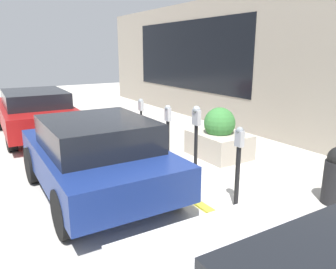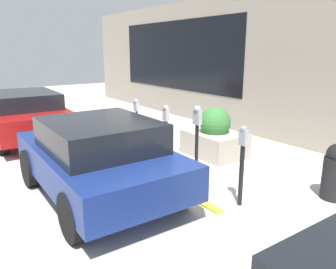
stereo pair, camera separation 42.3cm
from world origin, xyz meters
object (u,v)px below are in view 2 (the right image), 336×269
object	(u,v)px
parking_meter_second	(197,131)
trash_bin	(336,171)
planter_box	(215,137)
parked_car_middle	(98,156)
parking_meter_middle	(166,128)
parked_car_rear	(24,113)
parking_meter_fourth	(137,115)
parking_meter_nearest	(242,158)

from	to	relation	value
parking_meter_second	trash_bin	distance (m)	2.63
parking_meter_second	planter_box	world-z (taller)	parking_meter_second
parking_meter_second	parked_car_middle	xyz separation A→B (m)	(0.59, 1.85, -0.32)
parked_car_middle	trash_bin	distance (m)	4.32
parking_meter_middle	parked_car_rear	xyz separation A→B (m)	(4.65, 2.02, -0.15)
parked_car_rear	parking_meter_second	bearing A→B (deg)	-159.15
parking_meter_fourth	parked_car_middle	bearing A→B (deg)	134.21
parking_meter_nearest	parking_meter_middle	xyz separation A→B (m)	(2.33, -0.05, 0.05)
parking_meter_second	parking_meter_fourth	distance (m)	2.42
parking_meter_nearest	parking_meter_second	xyz separation A→B (m)	(1.20, -0.00, 0.23)
parking_meter_fourth	trash_bin	size ratio (longest dim) A/B	1.39
parked_car_rear	parking_meter_nearest	bearing A→B (deg)	-162.21
parking_meter_second	trash_bin	bearing A→B (deg)	-141.69
parking_meter_middle	trash_bin	size ratio (longest dim) A/B	1.40
parked_car_middle	trash_bin	world-z (taller)	parked_car_middle
parking_meter_middle	trash_bin	world-z (taller)	parking_meter_middle
parking_meter_middle	parking_meter_nearest	bearing A→B (deg)	178.68
parking_meter_fourth	parked_car_rear	size ratio (longest dim) A/B	0.31
parking_meter_middle	parked_car_middle	size ratio (longest dim) A/B	0.37
parking_meter_middle	parking_meter_fourth	xyz separation A→B (m)	(1.28, 0.02, 0.10)
parked_car_rear	trash_bin	xyz separation A→B (m)	(-7.81, -3.56, -0.25)
parked_car_middle	parking_meter_fourth	bearing A→B (deg)	-44.88
parking_meter_fourth	planter_box	bearing A→B (deg)	-129.58
parking_meter_nearest	parking_meter_fourth	xyz separation A→B (m)	(3.62, -0.03, 0.15)
planter_box	parked_car_middle	xyz separation A→B (m)	(-0.55, 3.43, 0.29)
parked_car_middle	trash_bin	size ratio (longest dim) A/B	3.77
parking_meter_second	parking_meter_middle	size ratio (longest dim) A/B	1.10
parking_meter_middle	parking_meter_fourth	world-z (taller)	parking_meter_middle
parked_car_rear	parking_meter_middle	bearing A→B (deg)	-154.46
parking_meter_fourth	parked_car_middle	world-z (taller)	parked_car_middle
parked_car_middle	parked_car_rear	size ratio (longest dim) A/B	0.84
parking_meter_nearest	parking_meter_second	world-z (taller)	parking_meter_second
parked_car_middle	planter_box	bearing A→B (deg)	-79.99
parked_car_middle	trash_bin	xyz separation A→B (m)	(-2.60, -3.44, -0.26)
parked_car_middle	parked_car_rear	distance (m)	5.20
parking_meter_second	planter_box	size ratio (longest dim) A/B	1.09
parking_meter_second	parking_meter_nearest	bearing A→B (deg)	179.87
parking_meter_nearest	parked_car_middle	xyz separation A→B (m)	(1.78, 1.85, -0.09)
parking_meter_second	parked_car_middle	size ratio (longest dim) A/B	0.41
parking_meter_fourth	parked_car_rear	distance (m)	3.93
parked_car_middle	parked_car_rear	bearing A→B (deg)	2.15
parked_car_rear	parking_meter_fourth	bearing A→B (deg)	-147.26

